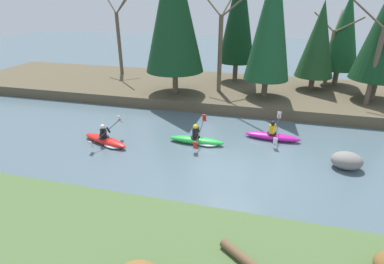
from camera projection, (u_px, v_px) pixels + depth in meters
ground_plane at (235, 168)px, 12.59m from camera, size 90.00×90.00×0.00m
riverbank_far at (252, 92)px, 21.38m from camera, size 44.00×8.28×0.66m
conifer_tree_far_left at (174, 7)px, 18.00m from camera, size 3.72×3.72×9.25m
conifer_tree_left at (239, 12)px, 21.02m from camera, size 2.66×2.66×8.48m
conifer_tree_mid_left at (272, 19)px, 17.48m from camera, size 2.79×2.79×8.36m
conifer_tree_centre at (319, 40)px, 19.57m from camera, size 2.50×2.50×5.78m
conifer_tree_mid_right at (345, 32)px, 20.48m from camera, size 2.58×2.58×6.25m
bare_tree_upstream at (119, 36)px, 24.08m from camera, size 3.55×3.51×6.44m
bare_tree_mid_upstream at (221, 44)px, 19.38m from camera, size 3.61×3.57×6.56m
bare_tree_mid_downstream at (331, 51)px, 21.00m from camera, size 2.84×2.81×5.09m
bare_tree_downstream at (377, 57)px, 16.91m from camera, size 3.30×3.26×5.96m
kayaker_lead at (273, 136)px, 15.01m from camera, size 2.79×2.07×1.20m
kayaker_middle at (199, 140)px, 14.61m from camera, size 2.77×2.06×1.20m
kayaker_trailing at (107, 140)px, 14.57m from camera, size 2.75×2.02×1.20m
boulder_midstream at (347, 161)px, 12.47m from camera, size 1.26×0.99×0.71m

